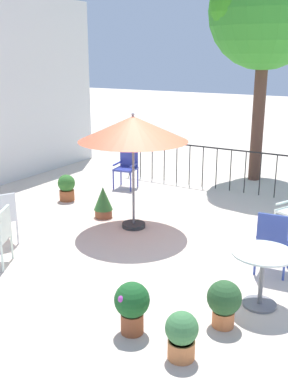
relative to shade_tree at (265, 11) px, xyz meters
name	(u,v)px	position (x,y,z in m)	size (l,w,h in m)	color
ground_plane	(166,233)	(-4.61, 0.13, -4.13)	(60.00, 60.00, 0.00)	beige
terrace_railing	(231,163)	(-1.39, 0.13, -3.45)	(0.03, 6.11, 1.01)	black
shade_tree	(265,11)	(0.00, 0.00, 0.00)	(2.88, 2.74, 5.50)	brown
patio_umbrella_0	(133,130)	(-4.64, 0.81, -2.27)	(1.99, 1.99, 2.16)	#2D2D2D
cafe_table_0	(262,268)	(-6.18, -2.11, -3.60)	(0.81, 0.81, 0.76)	silver
patio_chair_0	(0,215)	(-6.49, 2.32, -3.60)	(0.65, 0.65, 0.92)	silver
patio_chair_2	(127,165)	(-2.40, 2.42, -3.57)	(0.56, 0.56, 0.97)	#343D96
patio_chair_3	(273,239)	(-5.21, -1.97, -3.57)	(0.52, 0.50, 0.98)	#35489A
potted_plant_0	(103,202)	(-4.48, 1.63, -3.81)	(0.38, 0.38, 0.63)	brown
potted_plant_1	(132,304)	(-7.55, -1.01, -3.76)	(0.42, 0.42, 0.64)	brown
potted_plant_2	(182,334)	(-7.68, -1.71, -3.84)	(0.36, 0.36, 0.55)	#C67441
potted_plant_3	(224,301)	(-6.88, -1.87, -3.80)	(0.42, 0.42, 0.59)	#CA6F3F
potted_plant_4	(67,187)	(-4.00, 2.99, -3.82)	(0.39, 0.39, 0.59)	#9B512D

